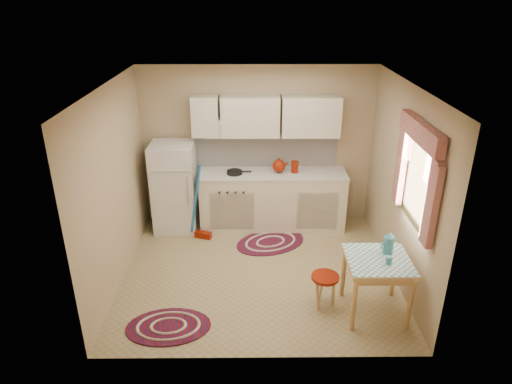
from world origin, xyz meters
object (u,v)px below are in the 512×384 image
base_cabinets (272,201)px  stool (324,291)px  fridge (175,187)px  table (375,286)px

base_cabinets → stool: base_cabinets is taller
fridge → table: 3.39m
fridge → stool: 2.91m
fridge → table: bearing=-38.8°
table → stool: 0.60m
stool → base_cabinets: bearing=104.8°
fridge → stool: (2.06, -1.99, -0.49)m
fridge → base_cabinets: (1.52, 0.05, -0.26)m
base_cabinets → table: 2.43m
base_cabinets → table: bearing=-62.9°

